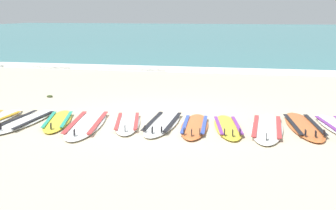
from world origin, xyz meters
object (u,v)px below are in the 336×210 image
surfboard_5 (163,123)px  surfboard_6 (195,126)px  surfboard_7 (228,127)px  surfboard_9 (304,126)px  surfboard_1 (25,121)px  surfboard_8 (267,128)px  surfboard_4 (127,122)px  surfboard_2 (58,121)px  surfboard_3 (87,124)px

surfboard_5 → surfboard_6: same height
surfboard_7 → surfboard_9: 1.49m
surfboard_1 → surfboard_8: size_ratio=0.92×
surfboard_6 → surfboard_7: size_ratio=1.03×
surfboard_7 → surfboard_6: bearing=-174.4°
surfboard_4 → surfboard_5: (0.70, 0.11, 0.00)m
surfboard_5 → surfboard_8: size_ratio=0.94×
surfboard_4 → surfboard_5: 0.71m
surfboard_2 → surfboard_3: same height
surfboard_2 → surfboard_9: same height
surfboard_4 → surfboard_7: size_ratio=1.02×
surfboard_9 → surfboard_8: bearing=-157.0°
surfboard_1 → surfboard_2: (0.65, 0.14, 0.00)m
surfboard_4 → surfboard_8: (2.74, 0.15, -0.00)m
surfboard_2 → surfboard_3: 0.66m
surfboard_2 → surfboard_9: 4.90m
surfboard_1 → surfboard_2: same height
surfboard_1 → surfboard_8: (4.81, 0.45, -0.00)m
surfboard_5 → surfboard_8: (2.03, 0.04, -0.00)m
surfboard_2 → surfboard_5: 2.14m
surfboard_3 → surfboard_8: bearing=6.5°
surfboard_7 → surfboard_1: bearing=-174.9°
surfboard_7 → surfboard_9: (1.44, 0.38, -0.00)m
surfboard_5 → surfboard_9: same height
surfboard_1 → surfboard_6: (3.43, 0.30, 0.00)m
surfboard_6 → surfboard_9: same height
surfboard_6 → surfboard_8: 1.38m
surfboard_5 → surfboard_9: bearing=7.1°
surfboard_3 → surfboard_6: size_ratio=1.27×
surfboard_6 → surfboard_5: bearing=170.9°
surfboard_1 → surfboard_5: same height
surfboard_5 → surfboard_7: 1.30m
surfboard_5 → surfboard_7: same height
surfboard_4 → surfboard_7: bearing=1.9°
surfboard_1 → surfboard_9: 5.56m
surfboard_1 → surfboard_7: same height
surfboard_4 → surfboard_6: size_ratio=0.99×
surfboard_5 → surfboard_7: (1.30, -0.04, 0.00)m
surfboard_5 → surfboard_9: size_ratio=0.95×
surfboard_6 → surfboard_8: size_ratio=0.86×
surfboard_4 → surfboard_9: size_ratio=0.86×
surfboard_6 → surfboard_4: bearing=-179.8°
surfboard_2 → surfboard_9: size_ratio=0.84×
surfboard_2 → surfboard_4: 1.43m
surfboard_4 → surfboard_3: bearing=-162.0°
surfboard_3 → surfboard_9: same height
surfboard_2 → surfboard_6: (2.78, 0.16, 0.00)m
surfboard_3 → surfboard_5: same height
surfboard_3 → surfboard_9: size_ratio=1.10×
surfboard_3 → surfboard_4: 0.80m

